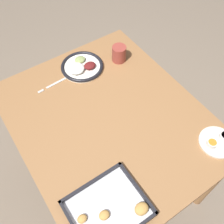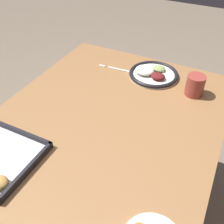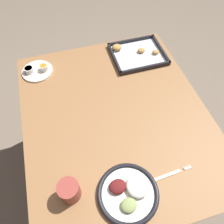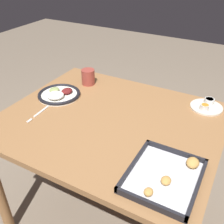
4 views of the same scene
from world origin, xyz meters
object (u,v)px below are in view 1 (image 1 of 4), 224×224
at_px(baking_tray, 110,209).
at_px(drinking_cup, 119,54).
at_px(saucer_plate, 218,141).
at_px(fork, 58,82).
at_px(dinner_plate, 82,66).

relative_size(baking_tray, drinking_cup, 3.20).
distance_m(saucer_plate, baking_tray, 0.59).
relative_size(fork, saucer_plate, 1.29).
bearing_deg(saucer_plate, drinking_cup, -85.02).
relative_size(dinner_plate, baking_tray, 0.80).
bearing_deg(baking_tray, saucer_plate, 177.35).
relative_size(fork, baking_tray, 0.72).
bearing_deg(saucer_plate, dinner_plate, -70.26).
bearing_deg(drinking_cup, fork, -5.94).
height_order(dinner_plate, fork, dinner_plate).
height_order(dinner_plate, drinking_cup, drinking_cup).
height_order(dinner_plate, baking_tray, dinner_plate).
distance_m(dinner_plate, drinking_cup, 0.23).
distance_m(dinner_plate, baking_tray, 0.82).
relative_size(saucer_plate, baking_tray, 0.56).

